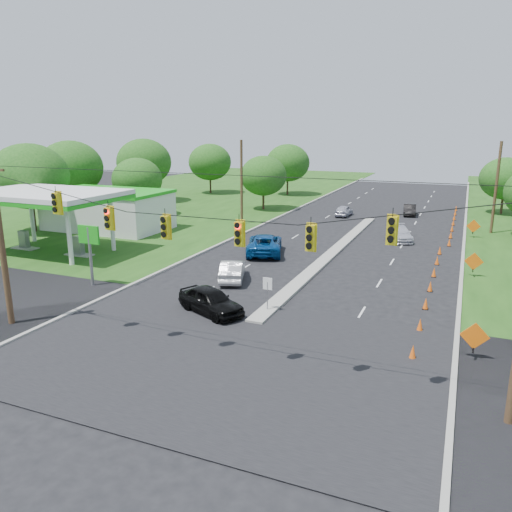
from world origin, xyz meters
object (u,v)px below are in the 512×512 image
at_px(black_sedan, 211,301).
at_px(gas_station, 99,207).
at_px(white_sedan, 232,270).
at_px(blue_pickup, 265,244).

bearing_deg(black_sedan, gas_station, 77.88).
xyz_separation_m(gas_station, white_sedan, (19.14, -9.44, -1.87)).
height_order(gas_station, blue_pickup, gas_station).
height_order(black_sedan, blue_pickup, blue_pickup).
distance_m(white_sedan, blue_pickup, 7.90).
distance_m(gas_station, blue_pickup, 18.53).
bearing_deg(white_sedan, blue_pickup, -105.12).
bearing_deg(blue_pickup, white_sedan, 76.46).
distance_m(black_sedan, blue_pickup, 14.29).
xyz_separation_m(gas_station, blue_pickup, (18.38, -1.58, -1.75)).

